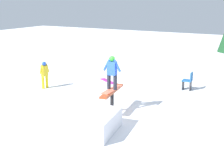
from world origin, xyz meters
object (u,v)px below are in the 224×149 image
at_px(bystander_yellow, 45,73).
at_px(loose_snowboard_magenta, 108,81).
at_px(rail_feature, 112,94).
at_px(folding_chair, 188,82).
at_px(main_rider_on_rail, 112,73).

relative_size(bystander_yellow, loose_snowboard_magenta, 1.03).
bearing_deg(rail_feature, loose_snowboard_magenta, 22.58).
relative_size(rail_feature, folding_chair, 2.19).
xyz_separation_m(main_rider_on_rail, bystander_yellow, (1.34, 4.51, -0.81)).
bearing_deg(bystander_yellow, rail_feature, 82.55).
bearing_deg(rail_feature, bystander_yellow, 64.04).
bearing_deg(loose_snowboard_magenta, folding_chair, -143.02).
bearing_deg(folding_chair, loose_snowboard_magenta, -85.34).
height_order(rail_feature, loose_snowboard_magenta, rail_feature).
distance_m(main_rider_on_rail, folding_chair, 4.88).
xyz_separation_m(rail_feature, main_rider_on_rail, (0.00, 0.00, 0.81)).
bearing_deg(folding_chair, main_rider_on_rail, -22.54).
relative_size(rail_feature, loose_snowboard_magenta, 1.51).
relative_size(bystander_yellow, folding_chair, 1.50).
distance_m(loose_snowboard_magenta, folding_chair, 4.20).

